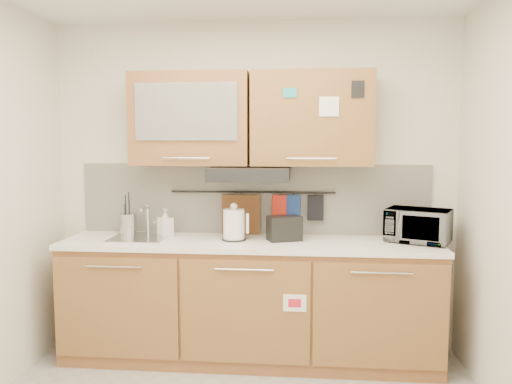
# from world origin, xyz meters

# --- Properties ---
(wall_back) EXTENTS (3.20, 0.00, 3.20)m
(wall_back) POSITION_xyz_m (0.00, 1.50, 1.30)
(wall_back) COLOR silver
(wall_back) RESTS_ON ground
(base_cabinet) EXTENTS (2.80, 0.64, 0.88)m
(base_cabinet) POSITION_xyz_m (0.00, 1.19, 0.41)
(base_cabinet) COLOR #9E6038
(base_cabinet) RESTS_ON floor
(countertop) EXTENTS (2.82, 0.62, 0.04)m
(countertop) POSITION_xyz_m (0.00, 1.19, 0.90)
(countertop) COLOR white
(countertop) RESTS_ON base_cabinet
(backsplash) EXTENTS (2.80, 0.02, 0.56)m
(backsplash) POSITION_xyz_m (0.00, 1.49, 1.20)
(backsplash) COLOR silver
(backsplash) RESTS_ON countertop
(upper_cabinets) EXTENTS (1.82, 0.37, 0.70)m
(upper_cabinets) POSITION_xyz_m (-0.00, 1.32, 1.83)
(upper_cabinets) COLOR #9E6038
(upper_cabinets) RESTS_ON wall_back
(range_hood) EXTENTS (0.60, 0.46, 0.10)m
(range_hood) POSITION_xyz_m (0.00, 1.25, 1.42)
(range_hood) COLOR black
(range_hood) RESTS_ON upper_cabinets
(sink) EXTENTS (0.42, 0.40, 0.26)m
(sink) POSITION_xyz_m (-0.85, 1.21, 0.92)
(sink) COLOR silver
(sink) RESTS_ON countertop
(utensil_rail) EXTENTS (1.30, 0.02, 0.02)m
(utensil_rail) POSITION_xyz_m (0.00, 1.45, 1.26)
(utensil_rail) COLOR black
(utensil_rail) RESTS_ON backsplash
(utensil_crock) EXTENTS (0.15, 0.15, 0.34)m
(utensil_crock) POSITION_xyz_m (-0.98, 1.34, 1.01)
(utensil_crock) COLOR #ABACB0
(utensil_crock) RESTS_ON countertop
(kettle) EXTENTS (0.20, 0.18, 0.28)m
(kettle) POSITION_xyz_m (-0.11, 1.19, 1.03)
(kettle) COLOR white
(kettle) RESTS_ON countertop
(toaster) EXTENTS (0.28, 0.22, 0.19)m
(toaster) POSITION_xyz_m (0.26, 1.21, 1.01)
(toaster) COLOR black
(toaster) RESTS_ON countertop
(microwave) EXTENTS (0.53, 0.46, 0.25)m
(microwave) POSITION_xyz_m (1.25, 1.25, 1.04)
(microwave) COLOR #999999
(microwave) RESTS_ON countertop
(soap_bottle) EXTENTS (0.14, 0.14, 0.22)m
(soap_bottle) POSITION_xyz_m (-0.67, 1.31, 1.03)
(soap_bottle) COLOR #999999
(soap_bottle) RESTS_ON countertop
(cutting_board) EXTENTS (0.31, 0.04, 0.38)m
(cutting_board) POSITION_xyz_m (-0.09, 1.44, 1.05)
(cutting_board) COLOR brown
(cutting_board) RESTS_ON utensil_rail
(oven_mitt) EXTENTS (0.11, 0.05, 0.18)m
(oven_mitt) POSITION_xyz_m (0.33, 1.44, 1.15)
(oven_mitt) COLOR navy
(oven_mitt) RESTS_ON utensil_rail
(dark_pouch) EXTENTS (0.13, 0.04, 0.20)m
(dark_pouch) POSITION_xyz_m (0.50, 1.44, 1.14)
(dark_pouch) COLOR black
(dark_pouch) RESTS_ON utensil_rail
(pot_holder) EXTENTS (0.14, 0.06, 0.17)m
(pot_holder) POSITION_xyz_m (0.23, 1.44, 1.15)
(pot_holder) COLOR red
(pot_holder) RESTS_ON utensil_rail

